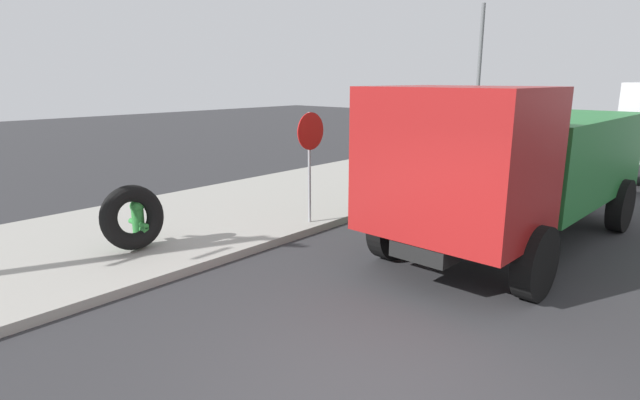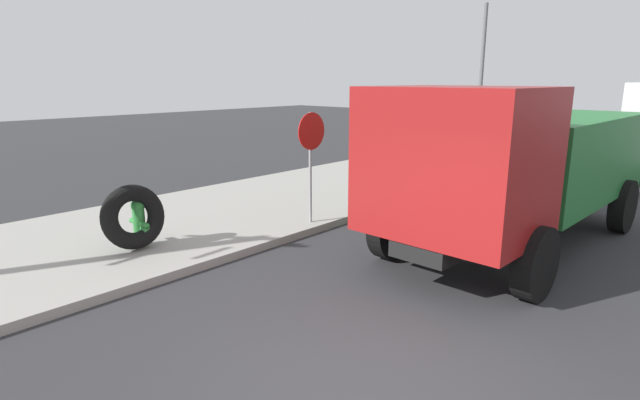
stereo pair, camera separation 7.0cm
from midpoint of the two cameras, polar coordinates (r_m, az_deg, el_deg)
ground_plane at (r=5.51m, az=4.98°, el=-20.89°), size 80.00×80.00×0.00m
sidewalk_curb at (r=10.36m, az=-25.04°, el=-4.79°), size 36.00×5.00×0.15m
fire_hydrant at (r=9.64m, az=-19.57°, el=-2.25°), size 0.25×0.56×0.87m
loose_tire at (r=9.44m, az=-20.16°, el=-1.81°), size 1.17×0.54×1.18m
stop_sign at (r=10.36m, az=-0.83°, el=6.02°), size 0.76×0.08×2.30m
dump_truck_green at (r=9.97m, az=21.62°, el=3.97°), size 7.07×2.97×3.00m
street_light_pole at (r=17.13m, az=17.77°, el=11.76°), size 0.12×0.12×5.21m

